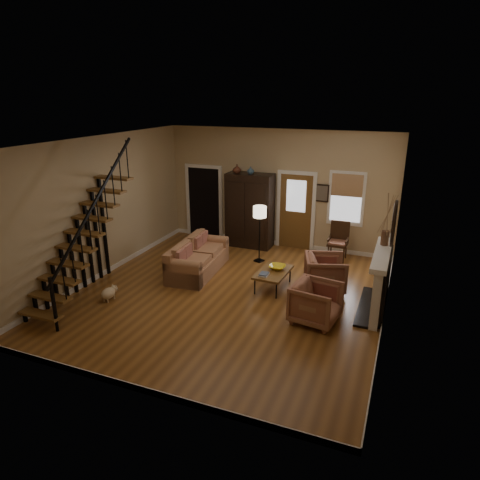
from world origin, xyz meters
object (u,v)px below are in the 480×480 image
at_px(armchair_left, 316,303).
at_px(floor_lamp, 259,234).
at_px(armchair_right, 325,273).
at_px(coffee_table, 273,279).
at_px(armoire, 250,210).
at_px(side_chair, 338,242).
at_px(sofa, 198,257).

xyz_separation_m(armchair_left, floor_lamp, (-2.05, 2.54, 0.35)).
bearing_deg(armchair_right, coffee_table, 90.18).
xyz_separation_m(armoire, side_chair, (2.55, -0.20, -0.54)).
relative_size(sofa, coffee_table, 1.91).
height_order(armchair_left, side_chair, side_chair).
bearing_deg(coffee_table, side_chair, 65.22).
xyz_separation_m(sofa, armchair_left, (3.20, -1.32, 0.01)).
relative_size(armchair_left, armchair_right, 0.98).
bearing_deg(side_chair, sofa, -145.47).
relative_size(coffee_table, floor_lamp, 0.72).
distance_m(armchair_left, armchair_right, 1.48).
relative_size(armoire, coffee_table, 1.95).
xyz_separation_m(armoire, sofa, (-0.49, -2.29, -0.67)).
bearing_deg(armchair_left, sofa, 76.15).
bearing_deg(floor_lamp, armchair_right, -28.86).
height_order(sofa, side_chair, side_chair).
relative_size(coffee_table, side_chair, 1.06).
relative_size(coffee_table, armchair_right, 1.21).
height_order(armchair_left, armchair_right, armchair_right).
bearing_deg(sofa, armchair_right, -1.51).
height_order(armoire, side_chair, armoire).
relative_size(sofa, armchair_right, 2.31).
relative_size(armchair_left, side_chair, 0.85).
bearing_deg(coffee_table, armoire, 121.11).
relative_size(armchair_right, side_chair, 0.87).
height_order(sofa, floor_lamp, floor_lamp).
bearing_deg(coffee_table, sofa, 174.47).
height_order(floor_lamp, side_chair, floor_lamp).
height_order(coffee_table, side_chair, side_chair).
relative_size(armoire, floor_lamp, 1.41).
bearing_deg(armoire, coffee_table, -58.89).
bearing_deg(floor_lamp, side_chair, 24.72).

